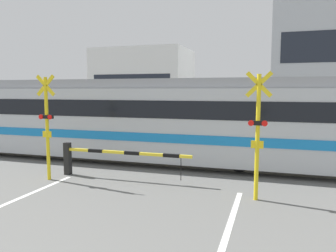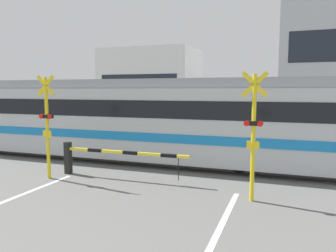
{
  "view_description": "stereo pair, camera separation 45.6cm",
  "coord_description": "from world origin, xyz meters",
  "px_view_note": "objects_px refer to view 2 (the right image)",
  "views": [
    {
      "loc": [
        3.6,
        -0.74,
        2.9
      ],
      "look_at": [
        0.0,
        10.55,
        1.6
      ],
      "focal_mm": 35.0,
      "sensor_mm": 36.0,
      "label": 1
    },
    {
      "loc": [
        4.03,
        -0.59,
        2.9
      ],
      "look_at": [
        0.0,
        10.55,
        1.6
      ],
      "focal_mm": 35.0,
      "sensor_mm": 36.0,
      "label": 2
    }
  ],
  "objects_px": {
    "crossing_barrier_far": "(234,137)",
    "crossing_signal_right": "(253,130)",
    "crossing_barrier_near": "(99,155)",
    "pedestrian": "(223,126)",
    "crossing_signal_left": "(47,122)",
    "commuter_train": "(104,116)"
  },
  "relations": [
    {
      "from": "crossing_barrier_far",
      "to": "crossing_signal_left",
      "type": "xyz_separation_m",
      "value": [
        -5.08,
        -6.48,
        1.14
      ]
    },
    {
      "from": "crossing_barrier_near",
      "to": "pedestrian",
      "type": "xyz_separation_m",
      "value": [
        2.57,
        8.83,
        0.18
      ]
    },
    {
      "from": "crossing_barrier_far",
      "to": "crossing_signal_right",
      "type": "relative_size",
      "value": 1.33
    },
    {
      "from": "crossing_signal_left",
      "to": "pedestrian",
      "type": "height_order",
      "value": "crossing_signal_left"
    },
    {
      "from": "commuter_train",
      "to": "crossing_barrier_near",
      "type": "xyz_separation_m",
      "value": [
        1.51,
        -2.88,
        -1.04
      ]
    },
    {
      "from": "crossing_barrier_far",
      "to": "crossing_signal_left",
      "type": "relative_size",
      "value": 1.33
    },
    {
      "from": "crossing_signal_right",
      "to": "pedestrian",
      "type": "bearing_deg",
      "value": 104.67
    },
    {
      "from": "crossing_signal_right",
      "to": "pedestrian",
      "type": "xyz_separation_m",
      "value": [
        -2.51,
        9.59,
        -0.96
      ]
    },
    {
      "from": "crossing_barrier_far",
      "to": "crossing_signal_left",
      "type": "bearing_deg",
      "value": -128.08
    },
    {
      "from": "crossing_barrier_near",
      "to": "crossing_barrier_far",
      "type": "distance_m",
      "value": 6.78
    },
    {
      "from": "crossing_barrier_near",
      "to": "crossing_signal_right",
      "type": "distance_m",
      "value": 5.26
    },
    {
      "from": "commuter_train",
      "to": "pedestrian",
      "type": "distance_m",
      "value": 7.27
    },
    {
      "from": "crossing_signal_right",
      "to": "crossing_barrier_far",
      "type": "bearing_deg",
      "value": 102.55
    },
    {
      "from": "crossing_barrier_far",
      "to": "crossing_signal_left",
      "type": "distance_m",
      "value": 8.31
    },
    {
      "from": "crossing_barrier_far",
      "to": "crossing_signal_right",
      "type": "xyz_separation_m",
      "value": [
        1.44,
        -6.48,
        1.14
      ]
    },
    {
      "from": "commuter_train",
      "to": "crossing_signal_left",
      "type": "relative_size",
      "value": 5.61
    },
    {
      "from": "commuter_train",
      "to": "crossing_barrier_near",
      "type": "relative_size",
      "value": 4.22
    },
    {
      "from": "commuter_train",
      "to": "crossing_signal_right",
      "type": "distance_m",
      "value": 7.52
    },
    {
      "from": "commuter_train",
      "to": "pedestrian",
      "type": "height_order",
      "value": "commuter_train"
    },
    {
      "from": "pedestrian",
      "to": "crossing_barrier_far",
      "type": "bearing_deg",
      "value": -71.06
    },
    {
      "from": "commuter_train",
      "to": "pedestrian",
      "type": "bearing_deg",
      "value": 55.58
    },
    {
      "from": "crossing_signal_left",
      "to": "crossing_signal_right",
      "type": "height_order",
      "value": "same"
    }
  ]
}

